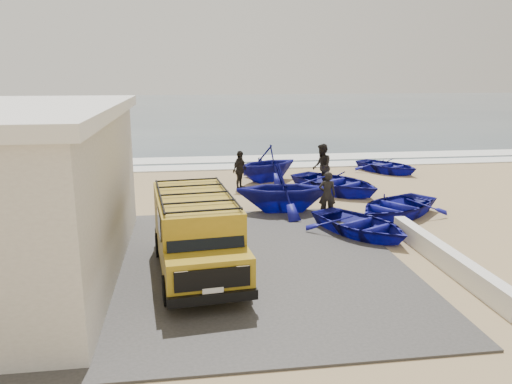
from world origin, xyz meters
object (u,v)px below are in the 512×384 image
parapet (446,258)px  boat_far_left (267,163)px  boat_near_right (396,206)px  fisherman_middle (322,167)px  van (196,231)px  fisherman_front (327,195)px  boat_mid_right (336,183)px  boat_far_right (387,166)px  boat_mid_left (283,188)px  boat_near_left (360,224)px  fisherman_back (240,170)px

parapet → boat_far_left: bearing=104.7°
parapet → boat_near_right: (0.63, 4.74, 0.12)m
parapet → fisherman_middle: size_ratio=2.97×
van → fisherman_front: size_ratio=3.01×
boat_mid_right → boat_far_right: bearing=10.8°
parapet → fisherman_front: 5.35m
boat_far_left → boat_mid_right: bearing=15.5°
fisherman_front → boat_mid_left: bearing=-22.9°
parapet → boat_far_right: boat_far_right is taller
van → boat_near_right: van is taller
van → boat_near_left: 5.73m
boat_near_right → boat_far_right: boat_near_right is taller
boat_mid_right → boat_near_left: bearing=-133.1°
van → fisherman_front: (4.69, 4.37, -0.28)m
boat_near_left → fisherman_back: (-3.08, 6.88, 0.49)m
boat_mid_left → boat_far_right: bearing=-42.2°
boat_mid_left → fisherman_front: 1.67m
fisherman_back → boat_far_left: bearing=-6.9°
boat_far_left → fisherman_back: bearing=-71.5°
parapet → boat_mid_right: bearing=92.8°
boat_mid_right → fisherman_middle: 1.00m
van → fisherman_back: (2.11, 9.18, -0.26)m
fisherman_front → fisherman_back: size_ratio=0.97×
boat_mid_right → boat_mid_left: bearing=-170.5°
boat_mid_left → boat_far_left: 5.38m
boat_far_left → fisherman_front: size_ratio=1.96×
boat_mid_right → fisherman_back: bearing=128.7°
boat_near_left → fisherman_middle: bearing=57.7°
boat_near_right → fisherman_front: bearing=-130.3°
boat_far_left → fisherman_middle: (2.12, -2.02, 0.15)m
boat_mid_left → boat_mid_right: (2.80, 2.65, -0.47)m
van → boat_far_right: (10.04, 11.85, -0.77)m
boat_near_left → boat_far_left: bearing=73.0°
boat_near_left → boat_mid_left: size_ratio=1.03×
parapet → boat_near_left: 3.20m
boat_near_right → fisherman_middle: (-1.48, 4.53, 0.62)m
van → boat_near_left: bearing=18.0°
parapet → fisherman_middle: fisherman_middle is taller
fisherman_middle → boat_far_right: bearing=136.6°
boat_near_left → boat_far_right: 10.72m
boat_mid_left → fisherman_front: size_ratio=2.07×
parapet → van: van is taller
parapet → van: 6.60m
boat_mid_right → fisherman_front: fisherman_front is taller
boat_near_right → fisherman_middle: fisherman_middle is taller
boat_near_left → boat_mid_right: (0.90, 5.64, 0.07)m
boat_far_right → parapet: bearing=-138.6°
fisherman_middle → boat_near_right: bearing=28.4°
parapet → boat_far_right: (3.52, 12.48, 0.08)m
boat_mid_left → fisherman_middle: (2.37, 3.36, 0.10)m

